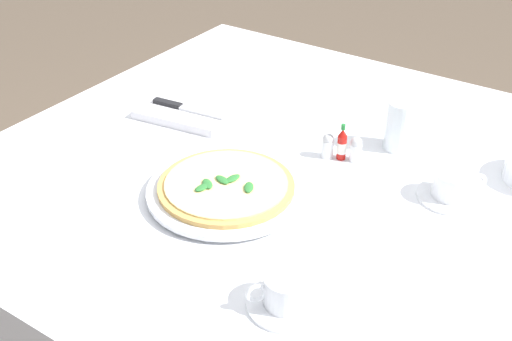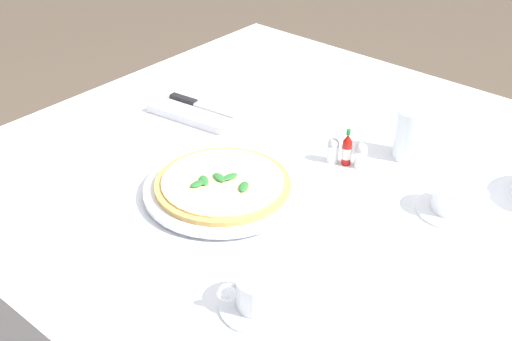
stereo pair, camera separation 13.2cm
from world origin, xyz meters
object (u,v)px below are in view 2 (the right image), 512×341
object	(u,v)px
coffee_cup_right_edge	(453,199)
water_glass_near_left	(410,136)
coffee_cup_near_right	(259,294)
dinner_knife	(200,104)
pizza_plate	(223,189)
pepper_shaker	(333,151)
napkin_folded	(199,109)
salt_shaker	(361,156)
hot_sauce_bottle	(347,150)
pizza	(223,183)

from	to	relation	value
coffee_cup_right_edge	water_glass_near_left	bearing A→B (deg)	143.33
coffee_cup_near_right	dinner_knife	size ratio (longest dim) A/B	0.66
pizza_plate	pepper_shaker	xyz separation A→B (m)	(0.09, 0.24, 0.01)
napkin_folded	pepper_shaker	size ratio (longest dim) A/B	4.20
salt_shaker	water_glass_near_left	bearing A→B (deg)	61.83
dinner_knife	hot_sauce_bottle	world-z (taller)	hot_sauce_bottle
pizza	dinner_knife	size ratio (longest dim) A/B	1.37
coffee_cup_right_edge	salt_shaker	world-z (taller)	coffee_cup_right_edge
napkin_folded	dinner_knife	size ratio (longest dim) A/B	1.21
pizza_plate	salt_shaker	bearing A→B (deg)	60.24
pizza	pepper_shaker	xyz separation A→B (m)	(0.09, 0.24, 0.00)
pizza_plate	napkin_folded	world-z (taller)	napkin_folded
coffee_cup_near_right	salt_shaker	bearing A→B (deg)	103.35
napkin_folded	pepper_shaker	distance (m)	0.37
coffee_cup_near_right	dinner_knife	xyz separation A→B (m)	(-0.53, 0.41, -0.00)
pepper_shaker	water_glass_near_left	bearing A→B (deg)	47.76
coffee_cup_right_edge	hot_sauce_bottle	xyz separation A→B (m)	(-0.25, 0.01, 0.01)
hot_sauce_bottle	salt_shaker	bearing A→B (deg)	19.65
pizza_plate	hot_sauce_bottle	bearing A→B (deg)	64.22
dinner_knife	pepper_shaker	bearing A→B (deg)	-2.72
napkin_folded	dinner_knife	world-z (taller)	dinner_knife
pizza_plate	pepper_shaker	size ratio (longest dim) A/B	5.56
salt_shaker	pizza	bearing A→B (deg)	-119.74
dinner_knife	coffee_cup_near_right	bearing A→B (deg)	-44.11
pizza_plate	napkin_folded	size ratio (longest dim) A/B	1.32
water_glass_near_left	coffee_cup_right_edge	bearing A→B (deg)	-36.67
napkin_folded	pizza_plate	bearing A→B (deg)	-45.54
napkin_folded	dinner_knife	bearing A→B (deg)	-1.25
pepper_shaker	napkin_folded	bearing A→B (deg)	-175.89
coffee_cup_near_right	dinner_knife	world-z (taller)	coffee_cup_near_right
coffee_cup_right_edge	dinner_knife	distance (m)	0.64
pizza_plate	coffee_cup_right_edge	xyz separation A→B (m)	(0.37, 0.24, 0.02)
coffee_cup_near_right	coffee_cup_right_edge	size ratio (longest dim) A/B	1.00
pizza_plate	napkin_folded	bearing A→B (deg)	142.52
pizza_plate	dinner_knife	distance (m)	0.35
pizza	salt_shaker	xyz separation A→B (m)	(0.15, 0.26, 0.00)
water_glass_near_left	napkin_folded	world-z (taller)	water_glass_near_left
salt_shaker	pepper_shaker	xyz separation A→B (m)	(-0.06, -0.02, 0.00)
napkin_folded	coffee_cup_right_edge	bearing A→B (deg)	-5.75
napkin_folded	salt_shaker	bearing A→B (deg)	-1.83
napkin_folded	pepper_shaker	bearing A→B (deg)	-3.95
salt_shaker	pepper_shaker	bearing A→B (deg)	-160.35
dinner_knife	coffee_cup_right_edge	bearing A→B (deg)	-4.52
pizza_plate	coffee_cup_near_right	world-z (taller)	coffee_cup_near_right
pizza	hot_sauce_bottle	bearing A→B (deg)	64.24
dinner_knife	napkin_folded	bearing A→B (deg)	180.00
pizza	pepper_shaker	world-z (taller)	pepper_shaker
pizza_plate	water_glass_near_left	world-z (taller)	water_glass_near_left
coffee_cup_near_right	coffee_cup_right_edge	distance (m)	0.45
pizza	water_glass_near_left	xyz separation A→B (m)	(0.20, 0.36, 0.02)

